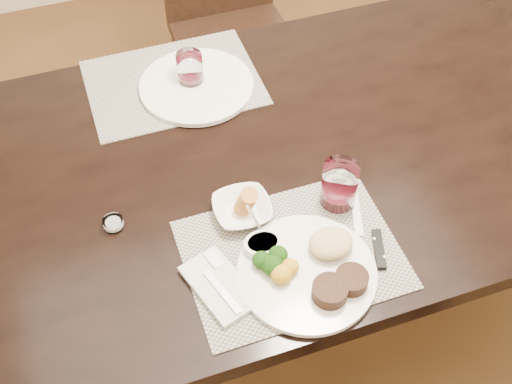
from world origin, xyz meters
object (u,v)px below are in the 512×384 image
object	(u,v)px
far_plate	(197,86)
steak_knife	(373,240)
chair_far	(228,14)
cracker_bowl	(242,209)
wine_glass_near	(339,186)
dinner_plate	(314,269)

from	to	relation	value
far_plate	steak_knife	bearing A→B (deg)	-69.51
chair_far	cracker_bowl	distance (m)	1.16
cracker_bowl	wine_glass_near	bearing A→B (deg)	-8.91
dinner_plate	far_plate	distance (m)	0.65
chair_far	wine_glass_near	xyz separation A→B (m)	(-0.08, -1.12, 0.30)
steak_knife	wine_glass_near	xyz separation A→B (m)	(-0.03, 0.13, 0.05)
wine_glass_near	far_plate	world-z (taller)	wine_glass_near
chair_far	wine_glass_near	world-z (taller)	chair_far
dinner_plate	steak_knife	world-z (taller)	dinner_plate
chair_far	dinner_plate	world-z (taller)	chair_far
chair_far	cracker_bowl	xyz separation A→B (m)	(-0.30, -1.09, 0.27)
dinner_plate	chair_far	bearing A→B (deg)	57.92
steak_knife	cracker_bowl	size ratio (longest dim) A/B	1.75
dinner_plate	cracker_bowl	distance (m)	0.22
chair_far	dinner_plate	bearing A→B (deg)	-99.15
cracker_bowl	wine_glass_near	world-z (taller)	wine_glass_near
dinner_plate	far_plate	size ratio (longest dim) A/B	0.96
chair_far	wine_glass_near	distance (m)	1.16
steak_knife	cracker_bowl	distance (m)	0.30
steak_knife	far_plate	world-z (taller)	far_plate
chair_far	dinner_plate	xyz separation A→B (m)	(-0.21, -1.29, 0.27)
wine_glass_near	far_plate	size ratio (longest dim) A/B	0.37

